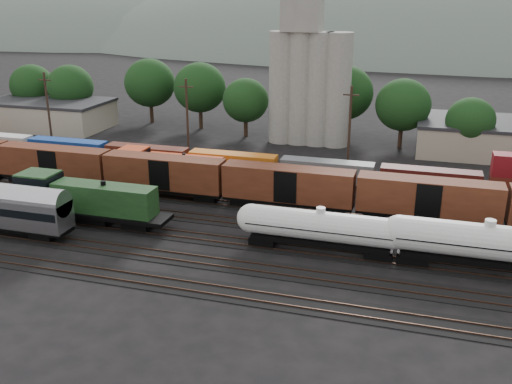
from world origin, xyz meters
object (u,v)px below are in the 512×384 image
(tank_car_a, at_px, (320,228))
(grain_silo, at_px, (309,75))
(green_locomotive, at_px, (78,198))
(orange_locomotive, at_px, (164,166))

(tank_car_a, relative_size, grain_silo, 0.57)
(green_locomotive, distance_m, orange_locomotive, 15.33)
(green_locomotive, height_order, tank_car_a, green_locomotive)
(grain_silo, bearing_deg, green_locomotive, -112.28)
(orange_locomotive, relative_size, grain_silo, 0.58)
(tank_car_a, height_order, orange_locomotive, tank_car_a)
(orange_locomotive, bearing_deg, tank_car_a, -32.63)
(tank_car_a, height_order, grain_silo, grain_silo)
(tank_car_a, bearing_deg, orange_locomotive, 147.37)
(orange_locomotive, height_order, grain_silo, grain_silo)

